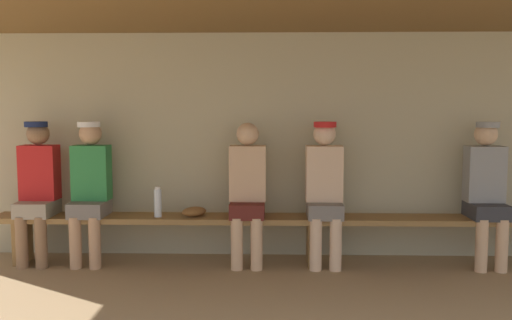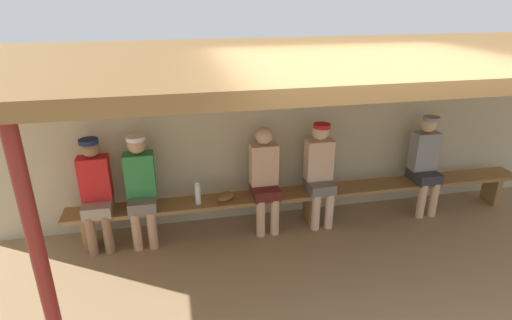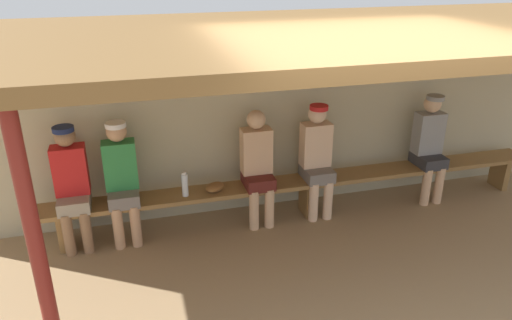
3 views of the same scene
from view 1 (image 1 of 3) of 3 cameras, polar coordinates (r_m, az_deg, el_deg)
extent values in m
cube|color=#B7AD8C|center=(5.64, 5.44, 1.54)|extent=(8.00, 0.20, 2.20)
cube|color=brown|center=(4.40, 6.75, 15.54)|extent=(8.00, 2.80, 0.12)
cube|color=olive|center=(5.29, 5.70, -6.02)|extent=(6.00, 0.36, 0.05)
cube|color=olive|center=(5.83, -22.68, -7.65)|extent=(0.08, 0.29, 0.41)
cube|color=olive|center=(5.34, 5.67, -8.44)|extent=(0.08, 0.29, 0.41)
cube|color=slate|center=(5.51, -16.57, -4.75)|extent=(0.32, 0.40, 0.14)
cylinder|color=tan|center=(5.45, -17.92, -8.02)|extent=(0.11, 0.11, 0.48)
cylinder|color=tan|center=(5.39, -16.10, -8.11)|extent=(0.11, 0.11, 0.48)
cube|color=#2D8442|center=(5.53, -16.41, -1.24)|extent=(0.34, 0.20, 0.52)
sphere|color=tan|center=(5.50, -16.52, 2.59)|extent=(0.21, 0.21, 0.21)
cylinder|color=white|center=(5.46, -16.67, 3.51)|extent=(0.21, 0.21, 0.05)
cube|color=slate|center=(5.26, 6.98, -5.04)|extent=(0.32, 0.40, 0.14)
cylinder|color=beige|center=(5.16, 6.10, -8.55)|extent=(0.11, 0.11, 0.48)
cylinder|color=beige|center=(5.17, 8.11, -8.52)|extent=(0.11, 0.11, 0.48)
cube|color=beige|center=(5.29, 6.94, -1.37)|extent=(0.34, 0.20, 0.52)
sphere|color=beige|center=(5.25, 6.99, 2.64)|extent=(0.21, 0.21, 0.21)
cylinder|color=red|center=(5.21, 7.05, 3.61)|extent=(0.21, 0.21, 0.05)
cube|color=gray|center=(5.68, -21.37, -4.59)|extent=(0.32, 0.40, 0.14)
cylinder|color=#8C6647|center=(5.63, -22.75, -7.74)|extent=(0.11, 0.11, 0.48)
cylinder|color=#8C6647|center=(5.56, -21.05, -7.85)|extent=(0.11, 0.11, 0.48)
cube|color=red|center=(5.71, -21.18, -1.19)|extent=(0.34, 0.20, 0.52)
sphere|color=#8C6647|center=(5.68, -21.31, 2.52)|extent=(0.21, 0.21, 0.21)
cylinder|color=#19234C|center=(5.64, -21.50, 3.41)|extent=(0.21, 0.21, 0.05)
cube|color=#333338|center=(5.60, 22.40, -4.78)|extent=(0.32, 0.40, 0.14)
cylinder|color=#DBAD84|center=(5.48, 21.99, -8.08)|extent=(0.11, 0.11, 0.48)
cylinder|color=#DBAD84|center=(5.54, 23.75, -7.99)|extent=(0.11, 0.11, 0.48)
cube|color=gray|center=(5.62, 22.24, -1.32)|extent=(0.34, 0.20, 0.52)
sphere|color=#DBAD84|center=(5.59, 22.38, 2.44)|extent=(0.21, 0.21, 0.21)
cylinder|color=gray|center=(5.55, 22.56, 3.34)|extent=(0.21, 0.21, 0.05)
cube|color=#591E19|center=(5.24, -0.88, -5.04)|extent=(0.32, 0.40, 0.14)
cylinder|color=#DBAD84|center=(5.15, -1.97, -8.53)|extent=(0.11, 0.11, 0.48)
cylinder|color=#DBAD84|center=(5.14, 0.06, -8.55)|extent=(0.11, 0.11, 0.48)
cube|color=#DBAD84|center=(5.27, -0.85, -1.35)|extent=(0.34, 0.20, 0.52)
sphere|color=#DBAD84|center=(5.24, -0.86, 2.67)|extent=(0.21, 0.21, 0.21)
cylinder|color=silver|center=(5.30, -9.97, -4.35)|extent=(0.07, 0.07, 0.26)
cylinder|color=white|center=(5.28, -10.00, -2.84)|extent=(0.05, 0.05, 0.02)
ellipsoid|color=brown|center=(5.29, -6.32, -5.24)|extent=(0.29, 0.28, 0.09)
camera|label=2|loc=(1.97, -68.08, 45.38)|focal=29.15mm
camera|label=3|loc=(2.16, -82.88, 43.22)|focal=34.43mm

